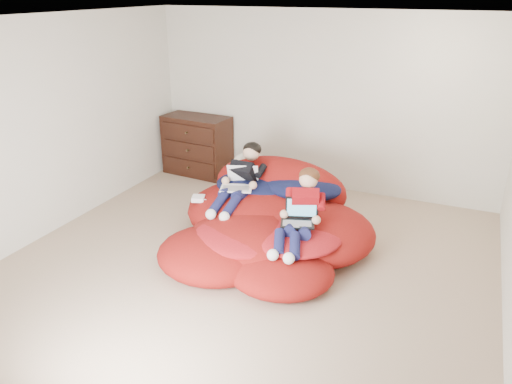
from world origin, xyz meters
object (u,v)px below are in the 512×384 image
at_px(younger_boy, 301,209).
at_px(beanbag_pile, 269,222).
at_px(older_boy, 242,177).
at_px(laptop_white, 239,182).
at_px(laptop_black, 299,216).
at_px(dresser, 197,145).

bearing_deg(younger_boy, beanbag_pile, 147.38).
xyz_separation_m(beanbag_pile, older_boy, (-0.44, 0.22, 0.41)).
xyz_separation_m(laptop_white, laptop_black, (0.93, -0.50, -0.06)).
bearing_deg(laptop_black, beanbag_pile, 143.66).
distance_m(dresser, younger_boy, 3.11).
bearing_deg(beanbag_pile, laptop_white, 162.34).
height_order(older_boy, laptop_black, older_boy).
distance_m(dresser, older_boy, 2.07).
bearing_deg(dresser, laptop_black, -40.11).
xyz_separation_m(dresser, laptop_black, (2.40, -2.02, 0.11)).
bearing_deg(laptop_black, younger_boy, 90.00).
distance_m(laptop_white, laptop_black, 1.06).
bearing_deg(younger_boy, older_boy, 150.39).
height_order(beanbag_pile, laptop_black, beanbag_pile).
distance_m(dresser, laptop_white, 2.12).
relative_size(beanbag_pile, younger_boy, 2.49).
height_order(older_boy, younger_boy, older_boy).
xyz_separation_m(dresser, younger_boy, (2.40, -1.97, 0.17)).
height_order(younger_boy, laptop_white, younger_boy).
relative_size(beanbag_pile, laptop_white, 5.01).
relative_size(dresser, younger_boy, 1.10).
relative_size(dresser, older_boy, 0.96).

